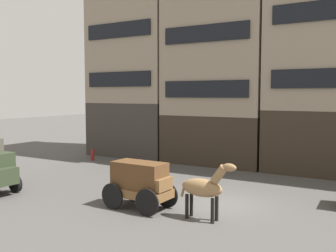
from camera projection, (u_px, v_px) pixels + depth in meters
name	position (u px, v px, depth m)	size (l,w,h in m)	color
ground_plane	(220.00, 203.00, 17.00)	(120.00, 120.00, 0.00)	#4C4947
building_far_left	(143.00, 58.00, 31.17)	(7.25, 6.78, 15.45)	#38332D
building_center_left	(224.00, 34.00, 27.48)	(7.57, 6.78, 18.23)	#33281E
cargo_wagon	(140.00, 182.00, 16.17)	(2.95, 1.61, 1.98)	brown
draft_horse	(204.00, 187.00, 14.67)	(2.35, 0.66, 2.30)	#937047
fire_hydrant_curbside	(92.00, 154.00, 28.17)	(0.24, 0.24, 0.83)	maroon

